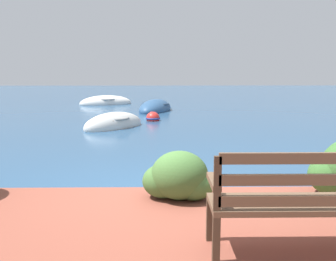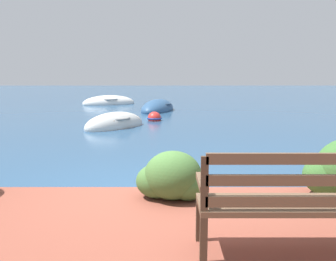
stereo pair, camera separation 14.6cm
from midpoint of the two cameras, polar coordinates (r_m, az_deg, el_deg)
ground_plane at (r=5.20m, az=-2.01°, el=-10.93°), size 80.00×80.00×0.00m
park_bench at (r=3.38m, az=18.48°, el=-9.94°), size 1.55×0.48×0.93m
hedge_clump_left at (r=4.61m, az=0.68°, el=-7.28°), size 0.88×0.63×0.60m
rowboat_nearest at (r=11.94m, az=-8.62°, el=0.80°), size 2.21×2.42×0.85m
rowboat_mid at (r=16.77m, az=-2.20°, el=3.29°), size 1.93×3.16×0.89m
rowboat_far at (r=20.14m, az=-9.65°, el=4.14°), size 3.02×2.17×0.84m
mooring_buoy at (r=13.43m, az=-2.62°, el=1.87°), size 0.53×0.53×0.48m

